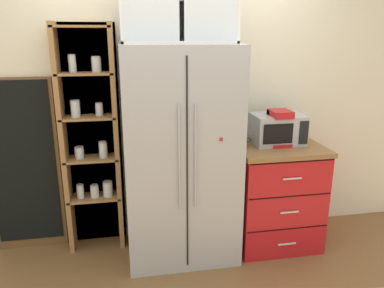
# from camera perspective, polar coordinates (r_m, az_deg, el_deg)

# --- Properties ---
(ground_plane) EXTENTS (10.73, 10.73, 0.00)m
(ground_plane) POSITION_cam_1_polar(r_m,az_deg,el_deg) (3.48, -1.65, -15.92)
(ground_plane) COLOR brown
(wall_back_cream) EXTENTS (5.03, 0.10, 2.55)m
(wall_back_cream) POSITION_cam_1_polar(r_m,az_deg,el_deg) (3.39, -2.88, 6.41)
(wall_back_cream) COLOR silver
(wall_back_cream) RESTS_ON ground
(refrigerator) EXTENTS (0.92, 0.70, 1.79)m
(refrigerator) POSITION_cam_1_polar(r_m,az_deg,el_deg) (3.11, -1.81, -1.68)
(refrigerator) COLOR #ADAFB5
(refrigerator) RESTS_ON ground
(pantry_shelf_column) EXTENTS (0.52, 0.26, 1.96)m
(pantry_shelf_column) POSITION_cam_1_polar(r_m,az_deg,el_deg) (3.33, -15.21, 0.90)
(pantry_shelf_column) COLOR brown
(pantry_shelf_column) RESTS_ON ground
(counter_cabinet) EXTENTS (0.76, 0.67, 0.93)m
(counter_cabinet) POSITION_cam_1_polar(r_m,az_deg,el_deg) (3.51, 12.43, -7.42)
(counter_cabinet) COLOR red
(counter_cabinet) RESTS_ON ground
(microwave) EXTENTS (0.44, 0.33, 0.26)m
(microwave) POSITION_cam_1_polar(r_m,az_deg,el_deg) (3.36, 12.89, 2.26)
(microwave) COLOR #ADAFB5
(microwave) RESTS_ON counter_cabinet
(coffee_maker) EXTENTS (0.17, 0.20, 0.31)m
(coffee_maker) POSITION_cam_1_polar(r_m,az_deg,el_deg) (3.32, 13.04, 2.50)
(coffee_maker) COLOR red
(coffee_maker) RESTS_ON counter_cabinet
(mug_charcoal) EXTENTS (0.12, 0.09, 0.09)m
(mug_charcoal) POSITION_cam_1_polar(r_m,az_deg,el_deg) (3.26, 7.73, 0.50)
(mug_charcoal) COLOR #2D2D33
(mug_charcoal) RESTS_ON counter_cabinet
(bottle_green) EXTENTS (0.06, 0.06, 0.28)m
(bottle_green) POSITION_cam_1_polar(r_m,az_deg,el_deg) (3.38, 12.56, 2.24)
(bottle_green) COLOR #285B33
(bottle_green) RESTS_ON counter_cabinet
(upper_cabinet) EXTENTS (0.88, 0.32, 0.62)m
(upper_cabinet) POSITION_cam_1_polar(r_m,az_deg,el_deg) (3.01, -2.18, 20.92)
(upper_cabinet) COLOR silver
(upper_cabinet) RESTS_ON refrigerator
(chalkboard_menu) EXTENTS (0.60, 0.04, 1.53)m
(chalkboard_menu) POSITION_cam_1_polar(r_m,az_deg,el_deg) (3.53, -24.31, -3.15)
(chalkboard_menu) COLOR brown
(chalkboard_menu) RESTS_ON ground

